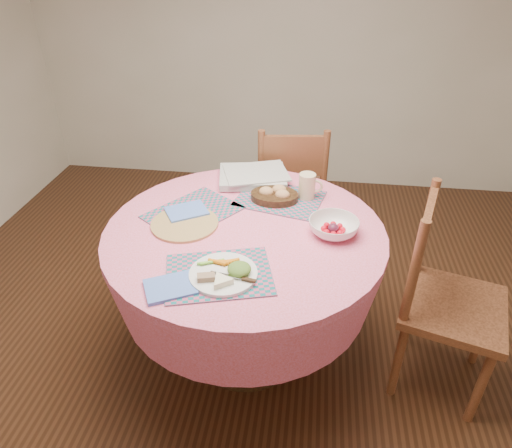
# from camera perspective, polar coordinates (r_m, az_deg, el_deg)

# --- Properties ---
(ground) EXTENTS (4.00, 4.00, 0.00)m
(ground) POSITION_cam_1_polar(r_m,az_deg,el_deg) (2.50, -1.18, -15.18)
(ground) COLOR #331C0F
(ground) RESTS_ON ground
(dining_table) EXTENTS (1.24, 1.24, 0.75)m
(dining_table) POSITION_cam_1_polar(r_m,az_deg,el_deg) (2.12, -1.35, -5.02)
(dining_table) COLOR pink
(dining_table) RESTS_ON ground
(chair_right) EXTENTS (0.54, 0.55, 0.96)m
(chair_right) POSITION_cam_1_polar(r_m,az_deg,el_deg) (2.19, 22.32, -8.30)
(chair_right) COLOR brown
(chair_right) RESTS_ON ground
(chair_back) EXTENTS (0.48, 0.47, 0.94)m
(chair_back) POSITION_cam_1_polar(r_m,az_deg,el_deg) (2.84, 4.28, 4.01)
(chair_back) COLOR brown
(chair_back) RESTS_ON ground
(placemat_front) EXTENTS (0.47, 0.40, 0.01)m
(placemat_front) POSITION_cam_1_polar(r_m,az_deg,el_deg) (1.75, -4.66, -6.29)
(placemat_front) COLOR #13696F
(placemat_front) RESTS_ON dining_table
(placemat_left) EXTENTS (0.48, 0.50, 0.01)m
(placemat_left) POSITION_cam_1_polar(r_m,az_deg,el_deg) (2.14, -7.89, 1.46)
(placemat_left) COLOR #13696F
(placemat_left) RESTS_ON dining_table
(placemat_back) EXTENTS (0.46, 0.39, 0.01)m
(placemat_back) POSITION_cam_1_polar(r_m,az_deg,el_deg) (2.23, 2.98, 3.19)
(placemat_back) COLOR #13696F
(placemat_back) RESTS_ON dining_table
(wicker_trivet) EXTENTS (0.30, 0.30, 0.01)m
(wicker_trivet) POSITION_cam_1_polar(r_m,az_deg,el_deg) (2.05, -8.90, 0.05)
(wicker_trivet) COLOR #A48647
(wicker_trivet) RESTS_ON dining_table
(napkin_near) EXTENTS (0.22, 0.21, 0.01)m
(napkin_near) POSITION_cam_1_polar(r_m,az_deg,el_deg) (1.71, -10.67, -7.79)
(napkin_near) COLOR #5479D8
(napkin_near) RESTS_ON dining_table
(napkin_far) EXTENTS (0.23, 0.21, 0.01)m
(napkin_far) POSITION_cam_1_polar(r_m,az_deg,el_deg) (2.13, -8.68, 1.57)
(napkin_far) COLOR #5479D8
(napkin_far) RESTS_ON placemat_left
(dinner_plate) EXTENTS (0.26, 0.26, 0.05)m
(dinner_plate) POSITION_cam_1_polar(r_m,az_deg,el_deg) (1.72, -3.91, -6.14)
(dinner_plate) COLOR white
(dinner_plate) RESTS_ON placemat_front
(bread_bowl) EXTENTS (0.23, 0.23, 0.08)m
(bread_bowl) POSITION_cam_1_polar(r_m,az_deg,el_deg) (2.21, 2.37, 3.67)
(bread_bowl) COLOR black
(bread_bowl) RESTS_ON placemat_back
(latte_mug) EXTENTS (0.12, 0.08, 0.12)m
(latte_mug) POSITION_cam_1_polar(r_m,az_deg,el_deg) (2.22, 6.47, 4.77)
(latte_mug) COLOR beige
(latte_mug) RESTS_ON placemat_back
(fruit_bowl) EXTENTS (0.25, 0.25, 0.07)m
(fruit_bowl) POSITION_cam_1_polar(r_m,az_deg,el_deg) (1.98, 9.65, -0.42)
(fruit_bowl) COLOR white
(fruit_bowl) RESTS_ON dining_table
(newspaper_stack) EXTENTS (0.40, 0.34, 0.04)m
(newspaper_stack) POSITION_cam_1_polar(r_m,az_deg,el_deg) (2.40, -0.37, 6.06)
(newspaper_stack) COLOR silver
(newspaper_stack) RESTS_ON dining_table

